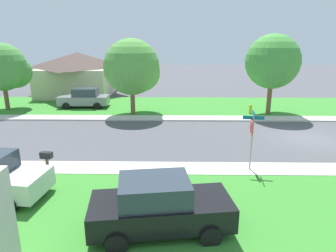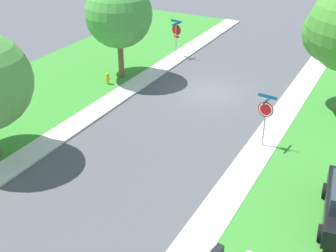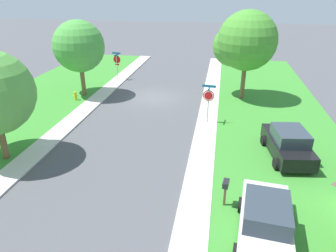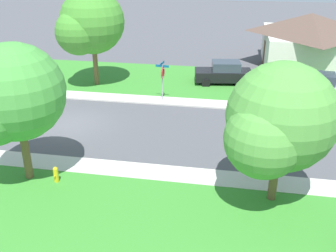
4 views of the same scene
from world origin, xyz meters
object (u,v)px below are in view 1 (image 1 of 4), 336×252
object	(u,v)px
stop_sign_far_corner	(252,131)
car_black_across_road	(159,206)
house_right_setback	(79,73)
fire_hydrant	(250,109)
car_grey_near_corner	(84,98)
mailbox	(47,159)
tree_across_left	(5,68)
tree_corner_large	(274,63)
tree_across_right	(134,69)

from	to	relation	value
stop_sign_far_corner	car_black_across_road	size ratio (longest dim) A/B	0.61
house_right_setback	fire_hydrant	xyz separation A→B (m)	(-9.33, -16.74, -1.94)
car_grey_near_corner	car_black_across_road	bearing A→B (deg)	-157.26
car_black_across_road	mailbox	distance (m)	5.87
tree_across_left	tree_corner_large	bearing A→B (deg)	-93.26
tree_across_left	house_right_setback	size ratio (longest dim) A/B	0.62
stop_sign_far_corner	mailbox	world-z (taller)	stop_sign_far_corner
stop_sign_far_corner	tree_corner_large	bearing A→B (deg)	-21.39
mailbox	stop_sign_far_corner	bearing A→B (deg)	-81.96
car_black_across_road	house_right_setback	distance (m)	26.89
tree_across_right	house_right_setback	world-z (taller)	tree_across_right
car_black_across_road	tree_across_left	xyz separation A→B (m)	(16.91, 13.66, 2.68)
house_right_setback	tree_across_right	bearing A→B (deg)	-141.99
stop_sign_far_corner	car_grey_near_corner	distance (m)	17.49
car_black_across_road	house_right_setback	bearing A→B (deg)	21.97
car_black_across_road	tree_corner_large	size ratio (longest dim) A/B	0.71
tree_across_right	tree_corner_large	bearing A→B (deg)	-88.82
tree_corner_large	fire_hydrant	distance (m)	3.96
car_black_across_road	tree_across_right	bearing A→B (deg)	9.72
tree_across_left	tree_across_right	bearing A→B (deg)	-97.61
tree_across_left	fire_hydrant	world-z (taller)	tree_across_left
tree_corner_large	fire_hydrant	size ratio (longest dim) A/B	7.61
stop_sign_far_corner	car_grey_near_corner	bearing A→B (deg)	40.63
tree_corner_large	mailbox	size ratio (longest dim) A/B	4.82
stop_sign_far_corner	tree_across_right	world-z (taller)	tree_across_right
house_right_setback	tree_corner_large	bearing A→B (deg)	-116.81
tree_across_right	tree_across_left	xyz separation A→B (m)	(1.47, 11.02, -0.12)
car_grey_near_corner	tree_across_left	world-z (taller)	tree_across_left
tree_corner_large	tree_across_left	xyz separation A→B (m)	(1.25, 21.91, -0.53)
car_grey_near_corner	tree_across_left	size ratio (longest dim) A/B	0.77
tree_across_right	mailbox	bearing A→B (deg)	169.74
car_black_across_road	house_right_setback	xyz separation A→B (m)	(24.90, 10.04, 1.50)
stop_sign_far_corner	car_black_across_road	xyz separation A→B (m)	(-4.57, 3.90, -1.01)
mailbox	car_black_across_road	bearing A→B (deg)	-124.64
stop_sign_far_corner	fire_hydrant	bearing A→B (deg)	-14.26
car_black_across_road	mailbox	bearing A→B (deg)	55.36
tree_across_right	fire_hydrant	xyz separation A→B (m)	(0.13, -9.34, -3.24)
tree_across_left	mailbox	bearing A→B (deg)	-146.94
car_black_across_road	house_right_setback	size ratio (longest dim) A/B	0.50
car_grey_near_corner	tree_corner_large	distance (m)	16.18
car_grey_near_corner	mailbox	bearing A→B (deg)	-169.67
tree_corner_large	mailbox	world-z (taller)	tree_corner_large
tree_across_left	mailbox	world-z (taller)	tree_across_left
car_grey_near_corner	house_right_setback	world-z (taller)	house_right_setback
fire_hydrant	mailbox	size ratio (longest dim) A/B	0.63
tree_corner_large	tree_across_left	world-z (taller)	tree_corner_large
stop_sign_far_corner	fire_hydrant	size ratio (longest dim) A/B	3.34
stop_sign_far_corner	tree_corner_large	xyz separation A→B (m)	(11.08, -4.34, 2.20)
car_grey_near_corner	tree_corner_large	size ratio (longest dim) A/B	0.69
tree_corner_large	fire_hydrant	world-z (taller)	tree_corner_large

